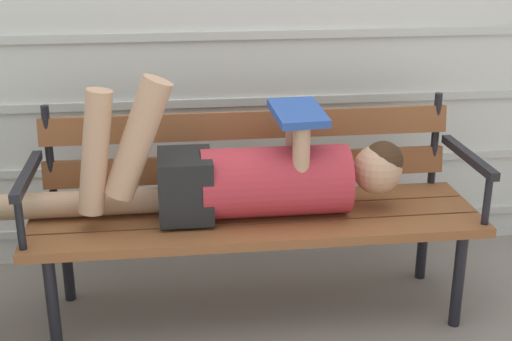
{
  "coord_description": "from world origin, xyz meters",
  "views": [
    {
      "loc": [
        -0.31,
        -2.37,
        1.51
      ],
      "look_at": [
        0.0,
        0.09,
        0.61
      ],
      "focal_mm": 49.35,
      "sensor_mm": 36.0,
      "label": 1
    }
  ],
  "objects": [
    {
      "name": "ground_plane",
      "position": [
        0.0,
        0.0,
        0.0
      ],
      "size": [
        12.0,
        12.0,
        0.0
      ],
      "primitive_type": "plane",
      "color": "gray"
    },
    {
      "name": "park_bench",
      "position": [
        0.0,
        0.16,
        0.46
      ],
      "size": [
        1.72,
        0.52,
        0.82
      ],
      "color": "brown",
      "rests_on": "ground"
    },
    {
      "name": "reclining_person",
      "position": [
        -0.07,
        0.09,
        0.59
      ],
      "size": [
        1.77,
        0.27,
        0.57
      ],
      "color": "#B72D38"
    }
  ]
}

